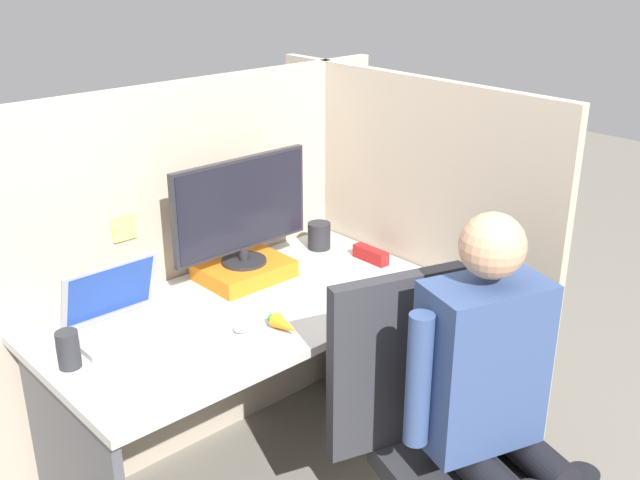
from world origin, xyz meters
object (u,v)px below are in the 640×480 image
Objects in this scene: paper_box at (244,270)px; office_chair at (439,439)px; monitor at (241,209)px; stapler at (371,255)px; carrot_toy at (285,325)px; pen_cup at (68,350)px; laptop at (120,317)px; person at (496,394)px; coffee_mug at (319,236)px.

paper_box is 0.31× the size of office_chair.
stapler is at bearing -24.37° from monitor.
monitor is 0.51m from carrot_toy.
pen_cup is (-1.20, 0.05, 0.03)m from stapler.
laptop is at bearing 124.21° from office_chair.
person is 1.11m from coffee_mug.
coffee_mug is at bearing 38.94° from carrot_toy.
stapler is at bearing 59.55° from office_chair.
carrot_toy is 0.13× the size of office_chair.
carrot_toy is (0.38, -0.37, -0.02)m from laptop.
person is (0.62, -1.00, -0.07)m from laptop.
paper_box is 0.96× the size of laptop.
monitor is at bearing 5.68° from laptop.
stapler is at bearing -8.88° from laptop.
office_chair is at bearing -86.97° from paper_box.
monitor is 4.94× the size of pen_cup.
laptop is (-0.53, -0.05, 0.01)m from paper_box.
pen_cup is (-0.79, 0.75, 0.30)m from office_chair.
laptop is 0.24m from pen_cup.
laptop is 0.52m from carrot_toy.
monitor reaches higher than laptop.
pen_cup reaches higher than paper_box.
stapler is 0.64m from carrot_toy.
office_chair is (0.20, -0.48, -0.27)m from carrot_toy.
coffee_mug is (0.39, 0.03, 0.02)m from paper_box.
stapler is 0.15× the size of office_chair.
person is at bearing -68.52° from carrot_toy.
stapler is 1.46× the size of coffee_mug.
monitor is 0.55× the size of office_chair.
paper_box is 0.39m from coffee_mug.
pen_cup is (-0.75, -0.15, -0.21)m from monitor.
coffee_mug is (0.39, 0.02, -0.22)m from monitor.
stapler is (0.45, -0.21, -0.24)m from monitor.
paper_box is at bearing 69.83° from carrot_toy.
monitor is 4.39× the size of carrot_toy.
person is 11.05× the size of pen_cup.
stapler is 0.92m from person.
stapler is 1.20m from pen_cup.
person is at bearing -57.94° from laptop.
person is (0.10, -1.04, -0.06)m from paper_box.
person is at bearing -84.79° from paper_box.
laptop reaches higher than pen_cup.
monitor is at bearing 95.20° from person.
carrot_toy is at bearing -44.23° from laptop.
pen_cup is (-0.75, -0.15, 0.03)m from paper_box.
pen_cup is at bearing -168.43° from monitor.
coffee_mug is (0.92, 0.08, 0.01)m from laptop.
office_chair is at bearing -67.43° from carrot_toy.
paper_box is at bearing 11.36° from pen_cup.
monitor reaches higher than coffee_mug.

